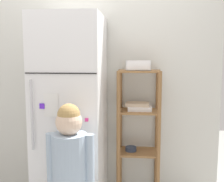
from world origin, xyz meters
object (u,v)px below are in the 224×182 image
Objects in this scene: child_standing at (70,162)px; fruit_bin at (139,66)px; pantry_shelf_unit at (138,124)px; refrigerator at (71,116)px.

fruit_bin is at bearing 54.27° from child_standing.
child_standing is 0.84× the size of pantry_shelf_unit.
refrigerator reaches higher than pantry_shelf_unit.
refrigerator is at bearing 102.38° from child_standing.
refrigerator is 1.37× the size of pantry_shelf_unit.
fruit_bin is (0.62, 0.18, 0.45)m from refrigerator.
pantry_shelf_unit is 5.73× the size of fruit_bin.
refrigerator reaches higher than fruit_bin.
pantry_shelf_unit is at bearing 54.49° from child_standing.
refrigerator is at bearing -163.84° from pantry_shelf_unit.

